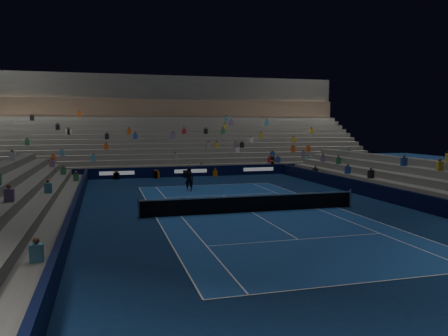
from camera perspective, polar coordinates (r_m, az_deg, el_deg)
name	(u,v)px	position (r m, az deg, el deg)	size (l,w,h in m)	color
ground	(251,212)	(25.68, 3.54, -5.69)	(90.00, 90.00, 0.00)	#0B1F43
court_surface	(251,212)	(25.68, 3.54, -5.68)	(10.97, 23.77, 0.01)	navy
sponsor_barrier_far	(190,171)	(43.35, -4.34, -0.44)	(44.00, 0.25, 1.00)	black
sponsor_barrier_east	(397,196)	(30.10, 21.34, -3.44)	(0.25, 37.00, 1.00)	black
sponsor_barrier_west	(74,212)	(24.31, -18.76, -5.42)	(0.25, 37.00, 1.00)	black
grandstand_main	(175,139)	(52.40, -6.32, 3.72)	(44.00, 15.20, 11.20)	slate
grandstand_east	(443,188)	(32.22, 26.33, -2.32)	(5.00, 37.00, 2.50)	slate
grandstand_west	(0,208)	(24.71, -26.86, -4.57)	(5.00, 37.00, 2.50)	#63635F
tennis_net	(251,203)	(25.58, 3.54, -4.59)	(12.90, 0.10, 1.10)	#B2B2B7
tennis_player	(189,179)	(33.84, -4.52, -1.42)	(0.66, 0.44, 1.82)	black
broadcast_camera	(187,174)	(42.50, -4.78, -0.76)	(0.71, 1.07, 0.69)	black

